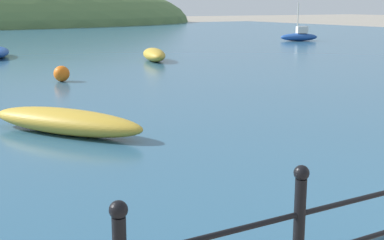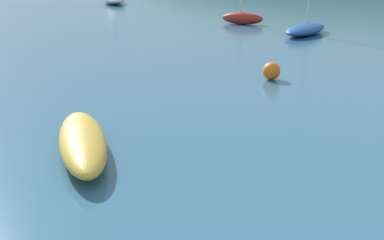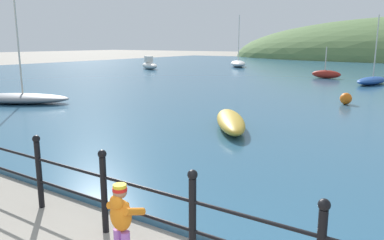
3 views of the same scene
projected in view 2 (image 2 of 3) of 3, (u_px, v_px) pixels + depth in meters
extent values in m
cube|color=#2D5B7A|center=(354.00, 16.00, 29.87)|extent=(80.00, 60.00, 0.10)
ellipsoid|color=#1E4793|center=(305.00, 29.00, 22.55)|extent=(1.87, 3.54, 0.46)
ellipsoid|color=maroon|center=(242.00, 18.00, 25.93)|extent=(2.11, 0.77, 0.58)
ellipsoid|color=gold|center=(82.00, 141.00, 9.01)|extent=(2.43, 3.13, 0.46)
sphere|color=orange|center=(271.00, 71.00, 14.41)|extent=(0.48, 0.48, 0.48)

